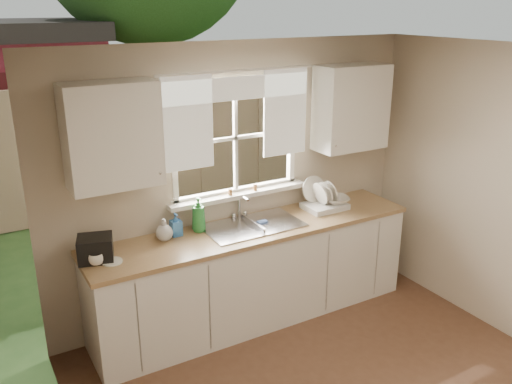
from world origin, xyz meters
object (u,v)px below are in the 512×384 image
soap_bottle_a (199,214)px  cup (96,259)px  black_appliance (95,248)px  dish_rack (324,201)px

soap_bottle_a → cup: (-0.94, -0.20, -0.11)m
soap_bottle_a → black_appliance: 0.93m
black_appliance → cup: bearing=-87.3°
dish_rack → soap_bottle_a: 1.28m
dish_rack → black_appliance: dish_rack is taller
soap_bottle_a → black_appliance: bearing=-175.4°
dish_rack → soap_bottle_a: soap_bottle_a is taller
soap_bottle_a → cup: size_ratio=2.56×
black_appliance → soap_bottle_a: bearing=23.5°
cup → dish_rack: bearing=-9.5°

